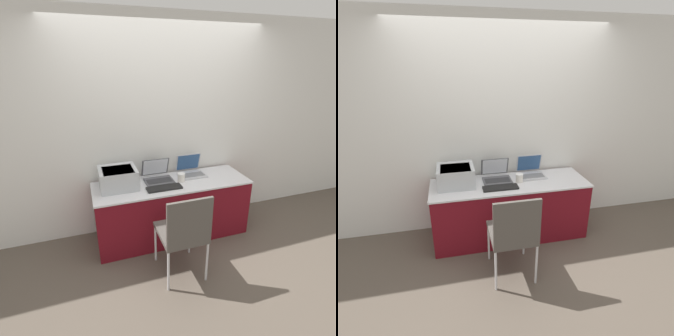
% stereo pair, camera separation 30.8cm
% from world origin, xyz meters
% --- Properties ---
extents(ground_plane, '(14.00, 14.00, 0.00)m').
position_xyz_m(ground_plane, '(0.00, 0.00, 0.00)').
color(ground_plane, brown).
extents(wall_back, '(8.00, 0.05, 2.60)m').
position_xyz_m(wall_back, '(0.00, 0.66, 1.30)').
color(wall_back, silver).
rests_on(wall_back, ground_plane).
extents(table, '(1.88, 0.61, 0.73)m').
position_xyz_m(table, '(0.00, 0.29, 0.37)').
color(table, maroon).
rests_on(table, ground_plane).
extents(printer, '(0.42, 0.38, 0.23)m').
position_xyz_m(printer, '(-0.63, 0.37, 0.85)').
color(printer, '#B2B7BC').
rests_on(printer, table).
extents(laptop_left, '(0.34, 0.33, 0.24)m').
position_xyz_m(laptop_left, '(-0.14, 0.42, 0.78)').
color(laptop_left, '#4C4C51').
rests_on(laptop_left, table).
extents(laptop_right, '(0.33, 0.30, 0.25)m').
position_xyz_m(laptop_right, '(0.31, 0.45, 0.78)').
color(laptop_right, '#B7B7BC').
rests_on(laptop_right, table).
extents(external_keyboard, '(0.41, 0.13, 0.02)m').
position_xyz_m(external_keyboard, '(-0.14, 0.16, 0.74)').
color(external_keyboard, black).
rests_on(external_keyboard, table).
extents(coffee_cup, '(0.09, 0.09, 0.10)m').
position_xyz_m(coffee_cup, '(0.11, 0.29, 0.78)').
color(coffee_cup, white).
rests_on(coffee_cup, table).
extents(chair, '(0.44, 0.48, 0.96)m').
position_xyz_m(chair, '(-0.13, -0.43, 0.56)').
color(chair, '#4C4742').
rests_on(chair, ground_plane).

